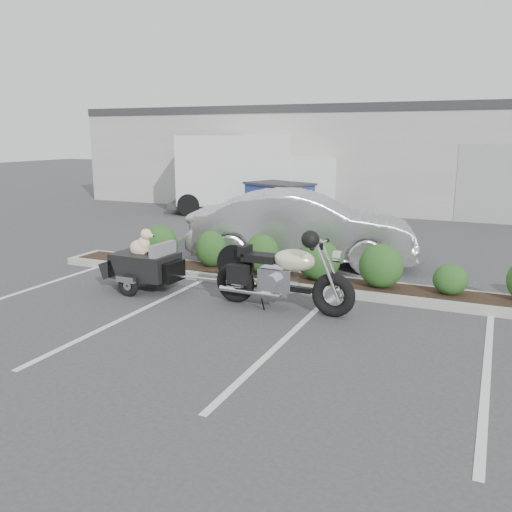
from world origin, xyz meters
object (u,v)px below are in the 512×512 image
at_px(dumpster, 279,203).
at_px(sedan, 302,228).
at_px(pet_trailer, 145,264).
at_px(delivery_truck, 253,176).
at_px(motorcycle, 281,276).

bearing_deg(dumpster, sedan, -39.81).
relative_size(sedan, dumpster, 2.04).
bearing_deg(sedan, dumpster, 13.25).
height_order(pet_trailer, delivery_truck, delivery_truck).
bearing_deg(sedan, motorcycle, 179.81).
height_order(sedan, delivery_truck, delivery_truck).
distance_m(sedan, dumpster, 5.69).
height_order(motorcycle, sedan, sedan).
xyz_separation_m(motorcycle, delivery_truck, (-5.27, 10.46, 0.79)).
distance_m(dumpster, delivery_truck, 2.88).
xyz_separation_m(pet_trailer, sedan, (1.98, 3.30, 0.32)).
height_order(pet_trailer, dumpster, dumpster).
bearing_deg(pet_trailer, sedan, 61.03).
height_order(pet_trailer, sedan, sedan).
distance_m(motorcycle, delivery_truck, 11.74).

